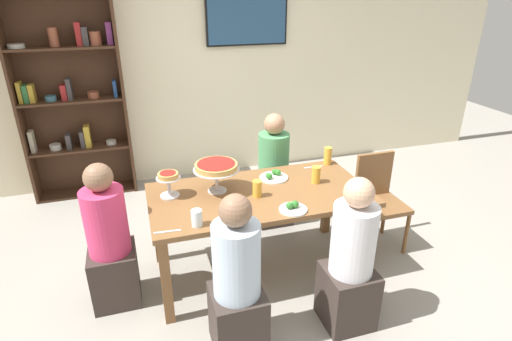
% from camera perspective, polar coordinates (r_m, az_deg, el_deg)
% --- Properties ---
extents(ground_plane, '(12.00, 12.00, 0.00)m').
position_cam_1_polar(ground_plane, '(3.64, 0.48, -13.51)').
color(ground_plane, gray).
extents(rear_partition, '(8.00, 0.12, 2.80)m').
position_cam_1_polar(rear_partition, '(5.09, -7.25, 14.67)').
color(rear_partition, beige).
rests_on(rear_partition, ground_plane).
extents(dining_table, '(1.73, 0.88, 0.74)m').
position_cam_1_polar(dining_table, '(3.28, 0.52, -4.47)').
color(dining_table, brown).
rests_on(dining_table, ground_plane).
extents(bookshelf, '(1.10, 0.30, 2.21)m').
position_cam_1_polar(bookshelf, '(4.93, -24.28, 9.23)').
color(bookshelf, '#422819').
rests_on(bookshelf, ground_plane).
extents(television, '(0.97, 0.05, 0.57)m').
position_cam_1_polar(television, '(5.06, -1.27, 20.27)').
color(television, black).
extents(diner_head_west, '(0.34, 0.34, 1.15)m').
position_cam_1_polar(diner_head_west, '(3.23, -19.69, -9.90)').
color(diner_head_west, '#382D28').
rests_on(diner_head_west, ground_plane).
extents(diner_far_right, '(0.34, 0.34, 1.15)m').
position_cam_1_polar(diner_far_right, '(4.08, 2.43, -0.98)').
color(diner_far_right, '#382D28').
rests_on(diner_far_right, ground_plane).
extents(diner_near_right, '(0.34, 0.34, 1.15)m').
position_cam_1_polar(diner_near_right, '(2.94, 13.05, -12.75)').
color(diner_near_right, '#382D28').
rests_on(diner_near_right, ground_plane).
extents(diner_near_left, '(0.34, 0.34, 1.15)m').
position_cam_1_polar(diner_near_left, '(2.69, -2.65, -15.96)').
color(diner_near_left, '#382D28').
rests_on(diner_near_left, ground_plane).
extents(chair_head_east, '(0.40, 0.40, 0.87)m').
position_cam_1_polar(chair_head_east, '(3.89, 16.65, -3.50)').
color(chair_head_east, brown).
rests_on(chair_head_east, ground_plane).
extents(deep_dish_pizza_stand, '(0.36, 0.36, 0.24)m').
position_cam_1_polar(deep_dish_pizza_stand, '(3.19, -5.57, 0.36)').
color(deep_dish_pizza_stand, silver).
rests_on(deep_dish_pizza_stand, dining_table).
extents(personal_pizza_stand, '(0.19, 0.19, 0.20)m').
position_cam_1_polar(personal_pizza_stand, '(3.20, -12.12, -1.29)').
color(personal_pizza_stand, silver).
rests_on(personal_pizza_stand, dining_table).
extents(salad_plate_near_diner, '(0.21, 0.21, 0.07)m').
position_cam_1_polar(salad_plate_near_diner, '(2.94, -2.70, -5.70)').
color(salad_plate_near_diner, white).
rests_on(salad_plate_near_diner, dining_table).
extents(salad_plate_far_diner, '(0.24, 0.24, 0.07)m').
position_cam_1_polar(salad_plate_far_diner, '(3.47, 2.43, -0.82)').
color(salad_plate_far_diner, white).
rests_on(salad_plate_far_diner, dining_table).
extents(salad_plate_spare, '(0.21, 0.21, 0.07)m').
position_cam_1_polar(salad_plate_spare, '(3.00, 5.21, -5.15)').
color(salad_plate_spare, white).
rests_on(salad_plate_spare, dining_table).
extents(beer_glass_amber_tall, '(0.07, 0.07, 0.16)m').
position_cam_1_polar(beer_glass_amber_tall, '(3.79, 9.98, 2.03)').
color(beer_glass_amber_tall, gold).
rests_on(beer_glass_amber_tall, dining_table).
extents(beer_glass_amber_short, '(0.07, 0.07, 0.13)m').
position_cam_1_polar(beer_glass_amber_short, '(3.16, 0.16, -2.56)').
color(beer_glass_amber_short, gold).
rests_on(beer_glass_amber_short, dining_table).
extents(beer_glass_amber_spare, '(0.07, 0.07, 0.14)m').
position_cam_1_polar(beer_glass_amber_spare, '(3.41, 8.37, -0.59)').
color(beer_glass_amber_spare, gold).
rests_on(beer_glass_amber_spare, dining_table).
extents(water_glass_clear_near, '(0.08, 0.08, 0.12)m').
position_cam_1_polar(water_glass_clear_near, '(2.82, -8.27, -6.57)').
color(water_glass_clear_near, white).
rests_on(water_glass_clear_near, dining_table).
extents(cutlery_fork_near, '(0.18, 0.06, 0.00)m').
position_cam_1_polar(cutlery_fork_near, '(3.26, 13.59, -3.61)').
color(cutlery_fork_near, silver).
rests_on(cutlery_fork_near, dining_table).
extents(cutlery_knife_near, '(0.18, 0.02, 0.00)m').
position_cam_1_polar(cutlery_knife_near, '(3.73, 8.01, 0.49)').
color(cutlery_knife_near, silver).
rests_on(cutlery_knife_near, dining_table).
extents(cutlery_fork_far, '(0.18, 0.03, 0.00)m').
position_cam_1_polar(cutlery_fork_far, '(2.81, -12.27, -8.33)').
color(cutlery_fork_far, silver).
rests_on(cutlery_fork_far, dining_table).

